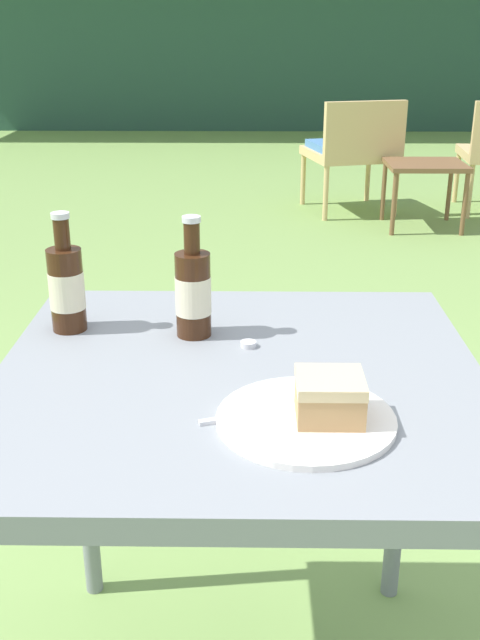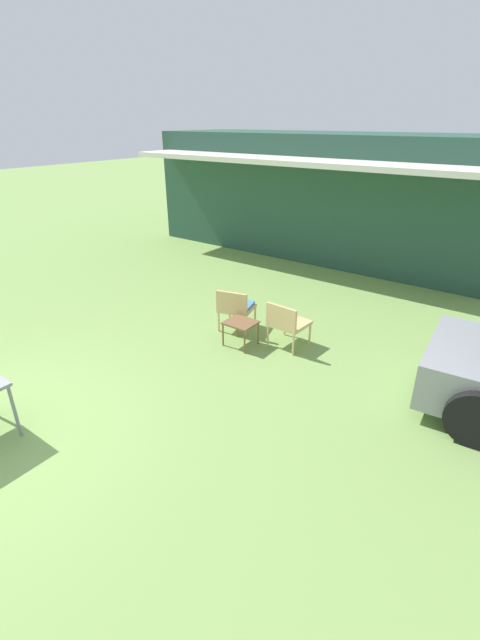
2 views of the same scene
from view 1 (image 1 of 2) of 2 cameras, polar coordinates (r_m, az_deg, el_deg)
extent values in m
cylinder|color=tan|center=(5.86, 9.72, 10.75)|extent=(0.04, 0.04, 0.37)
cylinder|color=tan|center=(5.68, 4.83, 10.63)|extent=(0.04, 0.04, 0.37)
cylinder|color=tan|center=(5.41, 11.77, 9.70)|extent=(0.04, 0.04, 0.37)
cylinder|color=tan|center=(5.21, 6.55, 9.56)|extent=(0.04, 0.04, 0.37)
cube|color=tan|center=(5.49, 8.35, 12.41)|extent=(0.69, 0.68, 0.06)
cube|color=tan|center=(5.23, 9.51, 14.19)|extent=(0.57, 0.19, 0.36)
cube|color=#4C7FB7|center=(5.49, 8.38, 12.98)|extent=(0.62, 0.59, 0.05)
cylinder|color=tan|center=(5.96, 16.18, 10.39)|extent=(0.04, 0.04, 0.37)
cylinder|color=tan|center=(5.48, 17.11, 9.34)|extent=(0.04, 0.04, 0.37)
cube|color=brown|center=(5.10, 13.96, 11.41)|extent=(0.50, 0.45, 0.03)
cylinder|color=brown|center=(4.90, 11.64, 8.63)|extent=(0.03, 0.03, 0.40)
cylinder|color=brown|center=(5.01, 16.74, 8.42)|extent=(0.03, 0.03, 0.40)
cylinder|color=brown|center=(5.28, 10.89, 9.62)|extent=(0.03, 0.03, 0.40)
cylinder|color=brown|center=(5.38, 15.66, 9.42)|extent=(0.03, 0.03, 0.40)
cube|color=gray|center=(1.22, -0.07, -4.79)|extent=(0.79, 0.77, 0.04)
cylinder|color=gray|center=(1.75, -11.83, -10.59)|extent=(0.04, 0.04, 0.72)
cylinder|color=gray|center=(1.75, 12.13, -10.76)|extent=(0.04, 0.04, 0.72)
cylinder|color=white|center=(1.07, 5.04, -7.56)|extent=(0.26, 0.26, 0.01)
cube|color=tan|center=(1.06, 6.82, -6.24)|extent=(0.09, 0.09, 0.05)
cube|color=#DBBC89|center=(1.05, 6.90, -4.74)|extent=(0.09, 0.09, 0.02)
cylinder|color=#381E0F|center=(1.33, -3.59, 1.92)|extent=(0.06, 0.06, 0.15)
cylinder|color=#381E0F|center=(1.30, -3.69, 6.26)|extent=(0.03, 0.03, 0.06)
cylinder|color=silver|center=(1.29, -3.73, 7.68)|extent=(0.03, 0.03, 0.01)
cylinder|color=beige|center=(1.33, -3.59, 1.92)|extent=(0.06, 0.06, 0.07)
cylinder|color=#381E0F|center=(1.39, -13.06, 2.24)|extent=(0.06, 0.06, 0.15)
cylinder|color=#381E0F|center=(1.36, -13.43, 6.40)|extent=(0.03, 0.03, 0.06)
cylinder|color=silver|center=(1.35, -13.55, 7.76)|extent=(0.03, 0.03, 0.01)
cylinder|color=beige|center=(1.39, -13.06, 2.24)|extent=(0.06, 0.06, 0.07)
cube|color=silver|center=(1.08, 1.38, -7.20)|extent=(0.17, 0.06, 0.01)
cylinder|color=silver|center=(1.30, 0.64, -1.86)|extent=(0.03, 0.03, 0.01)
camera|label=2|loc=(5.40, 103.34, 20.73)|focal=24.00mm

